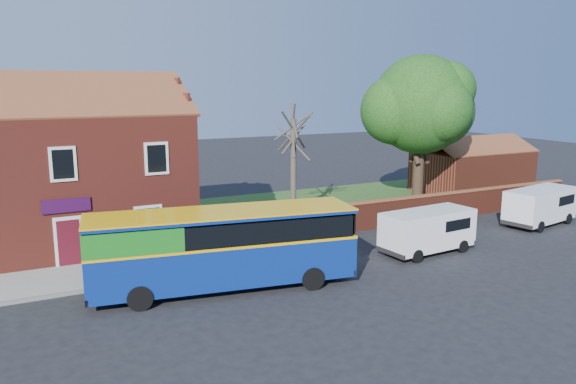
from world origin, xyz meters
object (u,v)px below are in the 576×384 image
bus (215,246)px  van_near (428,229)px  large_tree (420,108)px  van_far (540,205)px

bus → van_near: 10.70m
large_tree → van_near: bearing=-126.8°
bus → van_far: bus is taller
van_far → van_near: bearing=177.4°
van_far → large_tree: (-2.74, 7.50, 5.25)m
bus → van_near: bus is taller
bus → van_far: bearing=12.6°
bus → large_tree: (17.27, 8.89, 4.64)m
bus → van_far: (20.01, 1.38, -0.61)m
van_near → large_tree: 12.20m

